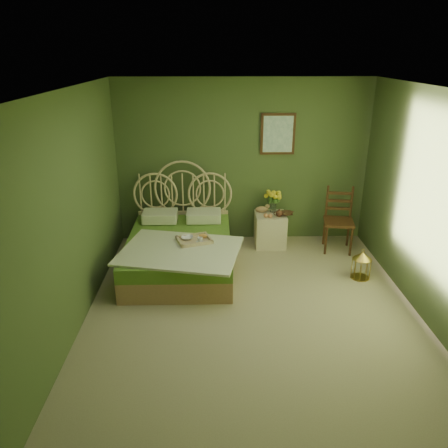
{
  "coord_description": "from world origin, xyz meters",
  "views": [
    {
      "loc": [
        -0.46,
        -4.57,
        2.96
      ],
      "look_at": [
        -0.32,
        1.0,
        0.74
      ],
      "focal_mm": 35.0,
      "sensor_mm": 36.0,
      "label": 1
    }
  ],
  "objects_px": {
    "bed": "(180,249)",
    "chair": "(338,215)",
    "nightstand": "(271,225)",
    "birdcage": "(361,265)"
  },
  "relations": [
    {
      "from": "nightstand",
      "to": "chair",
      "type": "height_order",
      "value": "chair"
    },
    {
      "from": "bed",
      "to": "chair",
      "type": "xyz_separation_m",
      "value": [
        2.44,
        0.63,
        0.26
      ]
    },
    {
      "from": "birdcage",
      "to": "nightstand",
      "type": "bearing_deg",
      "value": 134.09
    },
    {
      "from": "bed",
      "to": "nightstand",
      "type": "bearing_deg",
      "value": 29.03
    },
    {
      "from": "nightstand",
      "to": "birdcage",
      "type": "bearing_deg",
      "value": -45.91
    },
    {
      "from": "bed",
      "to": "birdcage",
      "type": "xyz_separation_m",
      "value": [
        2.53,
        -0.38,
        -0.11
      ]
    },
    {
      "from": "birdcage",
      "to": "chair",
      "type": "bearing_deg",
      "value": 95.13
    },
    {
      "from": "nightstand",
      "to": "birdcage",
      "type": "relative_size",
      "value": 2.44
    },
    {
      "from": "nightstand",
      "to": "birdcage",
      "type": "height_order",
      "value": "nightstand"
    },
    {
      "from": "bed",
      "to": "chair",
      "type": "relative_size",
      "value": 2.19
    }
  ]
}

